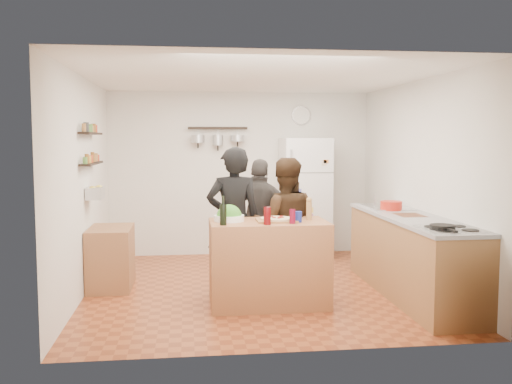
{
  "coord_description": "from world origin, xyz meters",
  "views": [
    {
      "loc": [
        -0.83,
        -6.67,
        1.78
      ],
      "look_at": [
        0.0,
        0.1,
        1.15
      ],
      "focal_mm": 40.0,
      "sensor_mm": 36.0,
      "label": 1
    }
  ],
  "objects": [
    {
      "name": "salt_canister",
      "position": [
        0.34,
        -0.82,
        0.97
      ],
      "size": [
        0.07,
        0.07,
        0.12
      ],
      "primitive_type": "cylinder",
      "color": "navy",
      "rests_on": "prep_island"
    },
    {
      "name": "sink",
      "position": [
        1.7,
        0.3,
        0.92
      ],
      "size": [
        0.5,
        0.8,
        0.03
      ],
      "primitive_type": "cube",
      "color": "silver",
      "rests_on": "counter_run"
    },
    {
      "name": "pot_rack",
      "position": [
        -0.35,
        2.0,
        1.95
      ],
      "size": [
        0.9,
        0.04,
        0.04
      ],
      "primitive_type": "cube",
      "color": "black",
      "rests_on": "back_wall"
    },
    {
      "name": "pepper_mill",
      "position": [
        0.49,
        -0.65,
        1.01
      ],
      "size": [
        0.06,
        0.06,
        0.2
      ],
      "primitive_type": "cylinder",
      "color": "#9F7542",
      "rests_on": "prep_island"
    },
    {
      "name": "wall_clock",
      "position": [
        0.95,
        2.08,
        2.15
      ],
      "size": [
        0.3,
        0.03,
        0.3
      ],
      "primitive_type": "cylinder",
      "rotation": [
        1.57,
        0.0,
        0.0
      ],
      "color": "silver",
      "rests_on": "back_wall"
    },
    {
      "name": "person_left",
      "position": [
        -0.3,
        -0.23,
        0.85
      ],
      "size": [
        0.63,
        0.42,
        1.7
      ],
      "primitive_type": "imported",
      "rotation": [
        0.0,
        0.0,
        3.17
      ],
      "color": "black",
      "rests_on": "floor"
    },
    {
      "name": "spice_shelf_lower",
      "position": [
        -1.93,
        0.2,
        1.5
      ],
      "size": [
        0.12,
        1.0,
        0.02
      ],
      "primitive_type": "cube",
      "color": "black",
      "rests_on": "left_wall"
    },
    {
      "name": "wine_glass_near",
      "position": [
        -0.01,
        -0.94,
        1.0
      ],
      "size": [
        0.08,
        0.08,
        0.18
      ],
      "primitive_type": "cylinder",
      "color": "#55070A",
      "rests_on": "prep_island"
    },
    {
      "name": "produce_basket",
      "position": [
        -1.9,
        0.2,
        1.15
      ],
      "size": [
        0.18,
        0.35,
        0.14
      ],
      "primitive_type": "cube",
      "color": "silver",
      "rests_on": "left_wall"
    },
    {
      "name": "red_bowl",
      "position": [
        1.65,
        -0.01,
        0.97
      ],
      "size": [
        0.26,
        0.26,
        0.11
      ],
      "primitive_type": "cylinder",
      "color": "red",
      "rests_on": "counter_run"
    },
    {
      "name": "cutting_board",
      "position": [
        1.7,
        -0.48,
        0.91
      ],
      "size": [
        0.3,
        0.4,
        0.02
      ],
      "primitive_type": "cube",
      "color": "brown",
      "rests_on": "counter_run"
    },
    {
      "name": "person_back",
      "position": [
        0.1,
        0.41,
        0.77
      ],
      "size": [
        0.97,
        0.64,
        1.54
      ],
      "primitive_type": "imported",
      "rotation": [
        0.0,
        0.0,
        2.82
      ],
      "color": "#2D2A28",
      "rests_on": "floor"
    },
    {
      "name": "fridge",
      "position": [
        0.95,
        1.75,
        0.9
      ],
      "size": [
        0.7,
        0.68,
        1.8
      ],
      "primitive_type": "cube",
      "color": "white",
      "rests_on": "floor"
    },
    {
      "name": "counter_run",
      "position": [
        1.7,
        -0.55,
        0.45
      ],
      "size": [
        0.63,
        2.63,
        0.9
      ],
      "primitive_type": "cube",
      "color": "#9E7042",
      "rests_on": "floor"
    },
    {
      "name": "spice_shelf_upper",
      "position": [
        -1.93,
        0.2,
        1.85
      ],
      "size": [
        0.12,
        1.0,
        0.02
      ],
      "primitive_type": "cube",
      "color": "black",
      "rests_on": "left_wall"
    },
    {
      "name": "room_shell",
      "position": [
        0.0,
        0.39,
        1.25
      ],
      "size": [
        4.2,
        4.2,
        4.2
      ],
      "color": "brown",
      "rests_on": "ground"
    },
    {
      "name": "stove_top",
      "position": [
        1.7,
        -1.5,
        0.91
      ],
      "size": [
        0.6,
        0.62,
        0.02
      ],
      "primitive_type": "cube",
      "color": "white",
      "rests_on": "counter_run"
    },
    {
      "name": "pizza",
      "position": [
        0.12,
        -0.72,
        0.94
      ],
      "size": [
        0.34,
        0.34,
        0.02
      ],
      "primitive_type": "cylinder",
      "color": "#D5BC8D",
      "rests_on": "pizza_board"
    },
    {
      "name": "salad_bowl",
      "position": [
        -0.38,
        -0.65,
        0.94
      ],
      "size": [
        0.32,
        0.32,
        0.06
      ],
      "primitive_type": "cylinder",
      "color": "white",
      "rests_on": "prep_island"
    },
    {
      "name": "person_center",
      "position": [
        0.29,
        -0.25,
        0.79
      ],
      "size": [
        0.83,
        0.69,
        1.57
      ],
      "primitive_type": "imported",
      "rotation": [
        0.0,
        0.0,
        3.02
      ],
      "color": "black",
      "rests_on": "floor"
    },
    {
      "name": "prep_island",
      "position": [
        0.04,
        -0.7,
        0.46
      ],
      "size": [
        1.25,
        0.72,
        0.91
      ],
      "primitive_type": "cube",
      "color": "#A2633B",
      "rests_on": "floor"
    },
    {
      "name": "skillet",
      "position": [
        1.6,
        -1.53,
        0.94
      ],
      "size": [
        0.24,
        0.24,
        0.05
      ],
      "primitive_type": "cylinder",
      "color": "black",
      "rests_on": "stove_top"
    },
    {
      "name": "wine_bottle",
      "position": [
        -0.46,
        -0.92,
        1.02
      ],
      "size": [
        0.07,
        0.07,
        0.21
      ],
      "primitive_type": "cylinder",
      "color": "black",
      "rests_on": "prep_island"
    },
    {
      "name": "pizza_board",
      "position": [
        0.12,
        -0.72,
        0.92
      ],
      "size": [
        0.42,
        0.34,
        0.02
      ],
      "primitive_type": "cube",
      "color": "brown",
      "rests_on": "prep_island"
    },
    {
      "name": "wine_glass_far",
      "position": [
        0.26,
        -0.9,
        0.99
      ],
      "size": [
        0.06,
        0.06,
        0.15
      ],
      "primitive_type": "cylinder",
      "color": "maroon",
      "rests_on": "prep_island"
    },
    {
      "name": "side_table",
      "position": [
        -1.74,
        0.23,
        0.36
      ],
      "size": [
        0.5,
        0.8,
        0.73
      ],
      "primitive_type": "cube",
      "color": "#A16B43",
      "rests_on": "floor"
    }
  ]
}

